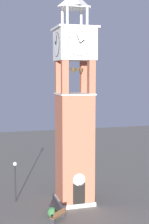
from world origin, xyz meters
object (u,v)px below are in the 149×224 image
object	(u,v)px
clock_tower	(75,116)
trash_bin	(51,210)
lamp_post	(15,174)
park_bench	(59,215)

from	to	relation	value
clock_tower	trash_bin	size ratio (longest dim) A/B	23.78
lamp_post	trash_bin	xyz separation A→B (m)	(2.58, -3.87, -2.21)
park_bench	trash_bin	bearing A→B (deg)	103.79
clock_tower	lamp_post	world-z (taller)	clock_tower
lamp_post	trash_bin	world-z (taller)	lamp_post
park_bench	trash_bin	size ratio (longest dim) A/B	1.88
clock_tower	park_bench	xyz separation A→B (m)	(-2.34, -3.58, -7.50)
clock_tower	trash_bin	xyz separation A→B (m)	(-2.66, -2.30, -7.58)
trash_bin	lamp_post	bearing A→B (deg)	123.68
park_bench	lamp_post	xyz separation A→B (m)	(-2.89, 5.15, 2.13)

